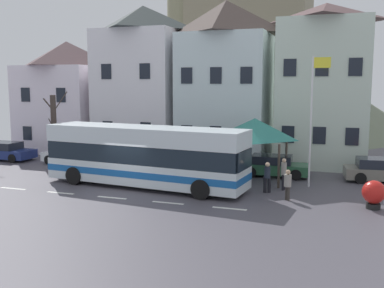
{
  "coord_description": "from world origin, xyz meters",
  "views": [
    {
      "loc": [
        10.67,
        -20.15,
        5.66
      ],
      "look_at": [
        2.28,
        4.65,
        2.05
      ],
      "focal_mm": 41.63,
      "sensor_mm": 36.0,
      "label": 1
    }
  ],
  "objects_px": {
    "parked_car_00": "(274,166)",
    "public_bench": "(259,164)",
    "townhouse_02": "(225,82)",
    "parked_car_03": "(4,151)",
    "townhouse_01": "(144,81)",
    "transit_bus": "(145,157)",
    "flagpole": "(313,112)",
    "townhouse_00": "(68,96)",
    "townhouse_03": "(324,85)",
    "pedestrian_00": "(284,172)",
    "hilltop_castle": "(251,74)",
    "pedestrian_02": "(267,177)",
    "pedestrian_01": "(288,182)",
    "harbour_buoy": "(374,193)",
    "parked_car_02": "(71,154)",
    "bare_tree_01": "(54,133)",
    "bus_shelter": "(255,129)"
  },
  "relations": [
    {
      "from": "townhouse_01",
      "to": "public_bench",
      "type": "relative_size",
      "value": 7.77
    },
    {
      "from": "hilltop_castle",
      "to": "townhouse_01",
      "type": "bearing_deg",
      "value": -100.93
    },
    {
      "from": "townhouse_01",
      "to": "bare_tree_01",
      "type": "distance_m",
      "value": 9.76
    },
    {
      "from": "harbour_buoy",
      "to": "pedestrian_01",
      "type": "bearing_deg",
      "value": 176.1
    },
    {
      "from": "flagpole",
      "to": "harbour_buoy",
      "type": "xyz_separation_m",
      "value": [
        3.01,
        -3.45,
        -3.37
      ]
    },
    {
      "from": "townhouse_01",
      "to": "townhouse_02",
      "type": "height_order",
      "value": "townhouse_01"
    },
    {
      "from": "townhouse_03",
      "to": "bare_tree_01",
      "type": "distance_m",
      "value": 18.45
    },
    {
      "from": "townhouse_03",
      "to": "pedestrian_01",
      "type": "bearing_deg",
      "value": -95.26
    },
    {
      "from": "transit_bus",
      "to": "flagpole",
      "type": "relative_size",
      "value": 1.65
    },
    {
      "from": "parked_car_02",
      "to": "flagpole",
      "type": "xyz_separation_m",
      "value": [
        16.56,
        -2.07,
        3.42
      ]
    },
    {
      "from": "townhouse_01",
      "to": "pedestrian_00",
      "type": "xyz_separation_m",
      "value": [
        12.13,
        -8.82,
        -4.81
      ]
    },
    {
      "from": "townhouse_02",
      "to": "harbour_buoy",
      "type": "xyz_separation_m",
      "value": [
        9.68,
        -10.57,
        -5.02
      ]
    },
    {
      "from": "pedestrian_01",
      "to": "flagpole",
      "type": "height_order",
      "value": "flagpole"
    },
    {
      "from": "parked_car_00",
      "to": "flagpole",
      "type": "relative_size",
      "value": 0.57
    },
    {
      "from": "townhouse_01",
      "to": "flagpole",
      "type": "distance_m",
      "value": 15.57
    },
    {
      "from": "townhouse_01",
      "to": "parked_car_02",
      "type": "distance_m",
      "value": 8.21
    },
    {
      "from": "pedestrian_01",
      "to": "public_bench",
      "type": "height_order",
      "value": "pedestrian_01"
    },
    {
      "from": "townhouse_00",
      "to": "flagpole",
      "type": "xyz_separation_m",
      "value": [
        20.58,
        -7.88,
        -0.45
      ]
    },
    {
      "from": "parked_car_02",
      "to": "parked_car_03",
      "type": "xyz_separation_m",
      "value": [
        -5.61,
        -0.32,
        -0.02
      ]
    },
    {
      "from": "townhouse_00",
      "to": "pedestrian_02",
      "type": "height_order",
      "value": "townhouse_00"
    },
    {
      "from": "townhouse_01",
      "to": "parked_car_00",
      "type": "xyz_separation_m",
      "value": [
        11.12,
        -5.39,
        -5.15
      ]
    },
    {
      "from": "parked_car_00",
      "to": "parked_car_03",
      "type": "xyz_separation_m",
      "value": [
        -19.86,
        -0.55,
        0.02
      ]
    },
    {
      "from": "townhouse_01",
      "to": "pedestrian_00",
      "type": "height_order",
      "value": "townhouse_01"
    },
    {
      "from": "hilltop_castle",
      "to": "parked_car_00",
      "type": "height_order",
      "value": "hilltop_castle"
    },
    {
      "from": "townhouse_00",
      "to": "townhouse_03",
      "type": "distance_m",
      "value": 20.78
    },
    {
      "from": "townhouse_01",
      "to": "flagpole",
      "type": "height_order",
      "value": "townhouse_01"
    },
    {
      "from": "townhouse_03",
      "to": "bus_shelter",
      "type": "xyz_separation_m",
      "value": [
        -3.45,
        -7.16,
        -2.54
      ]
    },
    {
      "from": "townhouse_03",
      "to": "parked_car_02",
      "type": "relative_size",
      "value": 2.78
    },
    {
      "from": "flagpole",
      "to": "bare_tree_01",
      "type": "xyz_separation_m",
      "value": [
        -15.46,
        -1.3,
        -1.56
      ]
    },
    {
      "from": "transit_bus",
      "to": "bus_shelter",
      "type": "relative_size",
      "value": 3.2
    },
    {
      "from": "parked_car_03",
      "to": "pedestrian_00",
      "type": "bearing_deg",
      "value": -7.35
    },
    {
      "from": "bus_shelter",
      "to": "harbour_buoy",
      "type": "bearing_deg",
      "value": -34.49
    },
    {
      "from": "bus_shelter",
      "to": "bare_tree_01",
      "type": "relative_size",
      "value": 0.71
    },
    {
      "from": "townhouse_03",
      "to": "pedestrian_01",
      "type": "xyz_separation_m",
      "value": [
        -1.03,
        -11.21,
        -4.64
      ]
    },
    {
      "from": "parked_car_02",
      "to": "pedestrian_01",
      "type": "height_order",
      "value": "pedestrian_01"
    },
    {
      "from": "pedestrian_00",
      "to": "harbour_buoy",
      "type": "relative_size",
      "value": 1.31
    },
    {
      "from": "townhouse_02",
      "to": "parked_car_03",
      "type": "relative_size",
      "value": 2.54
    },
    {
      "from": "parked_car_00",
      "to": "public_bench",
      "type": "bearing_deg",
      "value": 133.24
    },
    {
      "from": "hilltop_castle",
      "to": "pedestrian_00",
      "type": "distance_m",
      "value": 32.13
    },
    {
      "from": "hilltop_castle",
      "to": "pedestrian_01",
      "type": "relative_size",
      "value": 24.87
    },
    {
      "from": "parked_car_00",
      "to": "bare_tree_01",
      "type": "relative_size",
      "value": 0.79
    },
    {
      "from": "townhouse_03",
      "to": "harbour_buoy",
      "type": "height_order",
      "value": "townhouse_03"
    },
    {
      "from": "pedestrian_00",
      "to": "bare_tree_01",
      "type": "xyz_separation_m",
      "value": [
        -14.15,
        -0.15,
        1.57
      ]
    },
    {
      "from": "pedestrian_00",
      "to": "flagpole",
      "type": "bearing_deg",
      "value": 41.27
    },
    {
      "from": "flagpole",
      "to": "hilltop_castle",
      "type": "bearing_deg",
      "value": 107.39
    },
    {
      "from": "parked_car_03",
      "to": "flagpole",
      "type": "xyz_separation_m",
      "value": [
        22.18,
        -1.74,
        3.44
      ]
    },
    {
      "from": "public_bench",
      "to": "parked_car_03",
      "type": "bearing_deg",
      "value": -174.91
    },
    {
      "from": "townhouse_03",
      "to": "pedestrian_02",
      "type": "height_order",
      "value": "townhouse_03"
    },
    {
      "from": "townhouse_00",
      "to": "pedestrian_01",
      "type": "distance_m",
      "value": 22.91
    },
    {
      "from": "parked_car_03",
      "to": "townhouse_00",
      "type": "bearing_deg",
      "value": 75.94
    }
  ]
}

